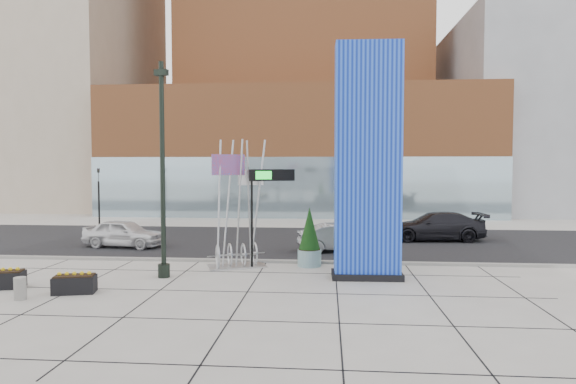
# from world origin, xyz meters

# --- Properties ---
(ground) EXTENTS (160.00, 160.00, 0.00)m
(ground) POSITION_xyz_m (0.00, 0.00, 0.00)
(ground) COLOR #9E9991
(ground) RESTS_ON ground
(street_asphalt) EXTENTS (80.00, 12.00, 0.02)m
(street_asphalt) POSITION_xyz_m (0.00, 10.00, 0.01)
(street_asphalt) COLOR black
(street_asphalt) RESTS_ON ground
(curb_edge) EXTENTS (80.00, 0.30, 0.12)m
(curb_edge) POSITION_xyz_m (0.00, 4.00, 0.06)
(curb_edge) COLOR gray
(curb_edge) RESTS_ON ground
(tower_podium) EXTENTS (34.00, 10.00, 11.00)m
(tower_podium) POSITION_xyz_m (1.00, 27.00, 5.50)
(tower_podium) COLOR #9D572D
(tower_podium) RESTS_ON ground
(tower_glass_front) EXTENTS (34.00, 0.60, 5.00)m
(tower_glass_front) POSITION_xyz_m (1.00, 22.20, 2.50)
(tower_glass_front) COLOR #8CA5B2
(tower_glass_front) RESTS_ON ground
(building_beige_left) EXTENTS (18.00, 20.00, 34.00)m
(building_beige_left) POSITION_xyz_m (-26.00, 34.00, 17.00)
(building_beige_left) COLOR gray
(building_beige_left) RESTS_ON ground
(building_grey_parking) EXTENTS (20.00, 18.00, 18.00)m
(building_grey_parking) POSITION_xyz_m (26.00, 32.00, 9.00)
(building_grey_parking) COLOR slate
(building_grey_parking) RESTS_ON ground
(blue_pylon) EXTENTS (2.66, 1.24, 8.76)m
(blue_pylon) POSITION_xyz_m (5.15, 1.35, 4.23)
(blue_pylon) COLOR #0B27AE
(blue_pylon) RESTS_ON ground
(lamp_post) EXTENTS (0.54, 0.45, 8.11)m
(lamp_post) POSITION_xyz_m (-2.52, 0.88, 3.32)
(lamp_post) COLOR black
(lamp_post) RESTS_ON ground
(public_art_sculpture) EXTENTS (2.62, 1.95, 5.36)m
(public_art_sculpture) POSITION_xyz_m (-0.11, 3.00, 1.41)
(public_art_sculpture) COLOR silver
(public_art_sculpture) RESTS_ON ground
(concrete_bollard) EXTENTS (0.37, 0.37, 0.72)m
(concrete_bollard) POSITION_xyz_m (-6.00, -2.51, 0.36)
(concrete_bollard) COLOR gray
(concrete_bollard) RESTS_ON ground
(overhead_street_sign) EXTENTS (1.86, 0.87, 4.10)m
(overhead_street_sign) POSITION_xyz_m (1.25, 2.80, 3.52)
(overhead_street_sign) COLOR black
(overhead_street_sign) RESTS_ON ground
(round_planter_east) EXTENTS (0.98, 0.98, 2.44)m
(round_planter_east) POSITION_xyz_m (5.84, 3.60, 1.16)
(round_planter_east) COLOR #80A8AD
(round_planter_east) RESTS_ON ground
(round_planter_mid) EXTENTS (1.13, 1.13, 2.82)m
(round_planter_mid) POSITION_xyz_m (5.20, 2.46, 1.33)
(round_planter_mid) COLOR #80A8AD
(round_planter_mid) RESTS_ON ground
(round_planter_west) EXTENTS (1.00, 1.00, 2.50)m
(round_planter_west) POSITION_xyz_m (2.91, 3.42, 1.18)
(round_planter_west) COLOR #80A8AD
(round_planter_west) RESTS_ON ground
(box_planter_north) EXTENTS (1.43, 0.94, 0.73)m
(box_planter_north) POSITION_xyz_m (-4.71, -1.61, 0.33)
(box_planter_north) COLOR black
(box_planter_north) RESTS_ON ground
(box_planter_south) EXTENTS (1.45, 0.97, 0.73)m
(box_planter_south) POSITION_xyz_m (-7.50, -1.20, 0.33)
(box_planter_south) COLOR black
(box_planter_south) RESTS_ON ground
(car_white_west) EXTENTS (4.41, 2.26, 1.44)m
(car_white_west) POSITION_xyz_m (-6.93, 7.41, 0.72)
(car_white_west) COLOR white
(car_white_west) RESTS_ON ground
(car_silver_mid) EXTENTS (4.29, 2.27, 1.34)m
(car_silver_mid) POSITION_xyz_m (4.27, 7.05, 0.67)
(car_silver_mid) COLOR #929599
(car_silver_mid) RESTS_ON ground
(car_dark_east) EXTENTS (5.65, 2.55, 1.61)m
(car_dark_east) POSITION_xyz_m (9.76, 11.05, 0.80)
(car_dark_east) COLOR black
(car_dark_east) RESTS_ON ground
(traffic_signal) EXTENTS (0.15, 0.18, 4.10)m
(traffic_signal) POSITION_xyz_m (-12.00, 15.00, 2.30)
(traffic_signal) COLOR black
(traffic_signal) RESTS_ON ground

